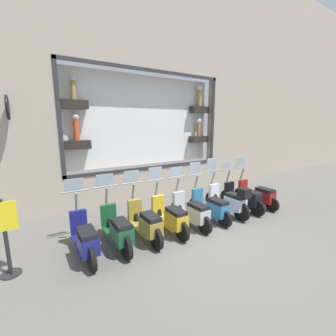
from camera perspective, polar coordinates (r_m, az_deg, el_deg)
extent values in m
plane|color=#66635E|center=(6.39, 10.84, -15.26)|extent=(120.00, 120.00, 0.00)
cube|color=#ADA08E|center=(16.58, 31.11, 16.32)|extent=(0.40, 14.85, 9.54)
cube|color=#ADA08E|center=(8.99, -4.77, -3.51)|extent=(0.40, 6.29, 1.11)
cube|color=#2D2D33|center=(8.72, -4.56, 23.52)|extent=(0.04, 6.29, 0.12)
cube|color=#2D2D33|center=(8.67, -4.20, 0.12)|extent=(0.04, 6.29, 0.12)
cube|color=#2D2D33|center=(10.32, 11.31, 11.54)|extent=(0.04, 0.12, 3.65)
cube|color=#2D2D33|center=(7.59, -25.87, 10.90)|extent=(0.04, 0.12, 3.65)
cube|color=white|center=(9.02, -6.06, 11.78)|extent=(0.04, 6.05, 3.41)
cube|color=#28231E|center=(10.25, 7.90, 14.45)|extent=(0.36, 0.81, 0.28)
cylinder|color=#9E7F4C|center=(10.29, 7.97, 17.03)|extent=(0.18, 0.18, 0.65)
sphere|color=white|center=(10.35, 8.04, 19.48)|extent=(0.24, 0.24, 0.24)
cube|color=#28231E|center=(8.03, -22.69, 14.68)|extent=(0.36, 0.81, 0.28)
cylinder|color=#9E7F4C|center=(8.07, -22.92, 17.68)|extent=(0.16, 0.16, 0.57)
sphere|color=beige|center=(8.13, -23.14, 20.37)|extent=(0.21, 0.21, 0.21)
cube|color=#28231E|center=(10.25, 7.70, 7.25)|extent=(0.36, 0.81, 0.28)
cylinder|color=#B26B2D|center=(10.24, 7.77, 9.64)|extent=(0.16, 0.16, 0.58)
sphere|color=white|center=(10.23, 7.83, 11.84)|extent=(0.21, 0.21, 0.21)
cube|color=#28231E|center=(8.03, -22.00, 5.51)|extent=(0.36, 0.81, 0.28)
cylinder|color=#CC4C23|center=(8.01, -22.24, 8.81)|extent=(0.18, 0.18, 0.65)
sphere|color=beige|center=(8.01, -22.48, 11.96)|extent=(0.23, 0.23, 0.23)
cylinder|color=black|center=(7.40, -35.55, 12.32)|extent=(0.35, 0.05, 0.05)
torus|color=black|center=(7.22, -35.63, 12.39)|extent=(0.64, 0.07, 0.64)
cylinder|color=white|center=(7.22, -35.63, 12.39)|extent=(0.53, 0.03, 0.53)
cylinder|color=black|center=(8.89, 17.75, -6.34)|extent=(0.47, 0.09, 0.47)
cylinder|color=black|center=(8.15, 24.91, -8.45)|extent=(0.47, 0.09, 0.47)
cube|color=maroon|center=(8.50, 21.16, -7.44)|extent=(1.02, 0.38, 0.06)
cube|color=maroon|center=(8.24, 23.34, -6.66)|extent=(0.61, 0.35, 0.36)
cube|color=black|center=(8.17, 23.46, -5.12)|extent=(0.58, 0.31, 0.10)
cube|color=maroon|center=(8.73, 18.45, -4.65)|extent=(0.12, 0.37, 0.56)
cylinder|color=gray|center=(8.66, 18.30, -1.40)|extent=(0.20, 0.06, 0.45)
cylinder|color=gray|center=(8.66, 18.04, 0.07)|extent=(0.04, 0.61, 0.04)
cube|color=silver|center=(8.65, 17.91, 1.39)|extent=(0.10, 0.42, 0.39)
cylinder|color=black|center=(8.36, 14.61, -7.14)|extent=(0.50, 0.09, 0.50)
cylinder|color=black|center=(7.58, 21.81, -9.49)|extent=(0.50, 0.09, 0.50)
cube|color=black|center=(7.96, 18.02, -8.36)|extent=(1.02, 0.39, 0.06)
cube|color=black|center=(7.67, 20.25, -7.58)|extent=(0.61, 0.35, 0.36)
cube|color=black|center=(7.61, 20.37, -5.93)|extent=(0.58, 0.31, 0.10)
cube|color=black|center=(8.20, 15.24, -5.34)|extent=(0.12, 0.37, 0.56)
cylinder|color=gray|center=(8.13, 15.06, -1.89)|extent=(0.20, 0.06, 0.45)
cylinder|color=gray|center=(8.13, 14.78, -0.33)|extent=(0.04, 0.60, 0.04)
cube|color=silver|center=(8.13, 14.62, 0.70)|extent=(0.07, 0.42, 0.28)
cylinder|color=black|center=(7.85, 11.09, -7.97)|extent=(0.56, 0.09, 0.56)
cylinder|color=black|center=(7.05, 18.15, -10.57)|extent=(0.56, 0.09, 0.56)
cube|color=silver|center=(7.44, 14.41, -9.31)|extent=(1.02, 0.38, 0.06)
cube|color=silver|center=(7.13, 16.68, -8.54)|extent=(0.61, 0.35, 0.36)
cube|color=black|center=(7.06, 16.79, -6.78)|extent=(0.58, 0.31, 0.10)
cube|color=silver|center=(7.70, 11.59, -6.05)|extent=(0.12, 0.37, 0.56)
cylinder|color=gray|center=(7.62, 11.38, -2.37)|extent=(0.20, 0.06, 0.45)
cylinder|color=gray|center=(7.63, 11.08, -0.70)|extent=(0.04, 0.60, 0.04)
cube|color=silver|center=(7.62, 10.94, 0.92)|extent=(0.10, 0.42, 0.42)
cube|color=black|center=(6.83, 18.81, -6.11)|extent=(0.28, 0.28, 0.28)
cylinder|color=black|center=(7.44, 6.80, -9.26)|extent=(0.47, 0.09, 0.47)
cylinder|color=black|center=(6.54, 14.22, -12.47)|extent=(0.47, 0.09, 0.47)
cube|color=teal|center=(6.98, 10.25, -10.87)|extent=(1.02, 0.39, 0.06)
cube|color=teal|center=(6.65, 12.50, -10.14)|extent=(0.61, 0.35, 0.36)
cube|color=black|center=(6.57, 12.58, -8.27)|extent=(0.58, 0.31, 0.10)
cube|color=teal|center=(7.26, 7.43, -7.31)|extent=(0.12, 0.37, 0.56)
cylinder|color=gray|center=(7.17, 7.18, -3.42)|extent=(0.20, 0.06, 0.45)
cylinder|color=gray|center=(7.17, 6.87, -1.65)|extent=(0.04, 0.60, 0.04)
cube|color=silver|center=(7.16, 6.71, -0.06)|extent=(0.10, 0.42, 0.39)
cylinder|color=black|center=(7.03, 2.19, -10.35)|extent=(0.49, 0.09, 0.49)
cylinder|color=black|center=(6.09, 9.34, -14.05)|extent=(0.49, 0.09, 0.49)
cube|color=#B7BCC6|center=(6.55, 5.48, -12.19)|extent=(1.02, 0.39, 0.06)
cube|color=#B7BCC6|center=(6.20, 7.66, -11.52)|extent=(0.61, 0.35, 0.36)
cube|color=black|center=(6.12, 7.71, -9.52)|extent=(0.58, 0.31, 0.10)
cube|color=#B7BCC6|center=(6.85, 2.74, -8.31)|extent=(0.12, 0.37, 0.56)
cylinder|color=gray|center=(6.75, 2.44, -4.19)|extent=(0.20, 0.06, 0.45)
cylinder|color=gray|center=(6.76, 2.12, -2.31)|extent=(0.04, 0.60, 0.04)
cube|color=silver|center=(6.75, 1.94, -0.99)|extent=(0.08, 0.42, 0.30)
cylinder|color=black|center=(6.68, -2.98, -11.49)|extent=(0.50, 0.09, 0.50)
cylinder|color=black|center=(5.68, 3.64, -15.74)|extent=(0.50, 0.09, 0.50)
cube|color=gold|center=(6.17, 0.03, -13.57)|extent=(1.02, 0.38, 0.06)
cube|color=gold|center=(5.80, 2.04, -12.98)|extent=(0.61, 0.35, 0.36)
cube|color=black|center=(5.71, 2.06, -10.88)|extent=(0.58, 0.31, 0.10)
cube|color=gold|center=(6.48, -2.55, -9.36)|extent=(0.12, 0.37, 0.56)
cylinder|color=gray|center=(6.39, -2.89, -5.02)|extent=(0.20, 0.06, 0.45)
cylinder|color=gray|center=(6.39, -3.22, -3.03)|extent=(0.04, 0.60, 0.04)
cube|color=silver|center=(6.38, -3.41, -1.34)|extent=(0.09, 0.42, 0.37)
cylinder|color=black|center=(6.38, -8.71, -12.61)|extent=(0.53, 0.09, 0.53)
cylinder|color=black|center=(5.34, -2.99, -17.45)|extent=(0.53, 0.09, 0.53)
cube|color=olive|center=(5.85, -6.13, -14.95)|extent=(1.02, 0.38, 0.06)
cube|color=olive|center=(5.46, -4.41, -14.48)|extent=(0.61, 0.35, 0.36)
cube|color=black|center=(5.37, -4.45, -12.26)|extent=(0.58, 0.31, 0.10)
cube|color=olive|center=(6.19, -8.44, -10.41)|extent=(0.12, 0.37, 0.56)
cylinder|color=gray|center=(6.08, -8.83, -5.86)|extent=(0.20, 0.06, 0.45)
cylinder|color=gray|center=(6.09, -9.15, -3.77)|extent=(0.04, 0.61, 0.04)
cube|color=silver|center=(6.08, -9.35, -2.16)|extent=(0.09, 0.42, 0.33)
cylinder|color=black|center=(6.15, -15.00, -13.70)|extent=(0.55, 0.09, 0.55)
cylinder|color=black|center=(5.08, -10.54, -19.10)|extent=(0.55, 0.09, 0.55)
cube|color=#19512D|center=(5.61, -13.00, -16.28)|extent=(1.02, 0.38, 0.06)
cube|color=#19512D|center=(5.20, -11.70, -15.94)|extent=(0.61, 0.35, 0.36)
cube|color=black|center=(5.10, -11.80, -13.63)|extent=(0.58, 0.31, 0.10)
cube|color=#19512D|center=(5.96, -14.89, -11.43)|extent=(0.12, 0.37, 0.56)
cylinder|color=gray|center=(5.85, -15.33, -6.71)|extent=(0.20, 0.06, 0.45)
cylinder|color=gray|center=(5.86, -15.64, -4.53)|extent=(0.04, 0.61, 0.04)
cube|color=silver|center=(5.86, -15.83, -2.97)|extent=(0.08, 0.42, 0.31)
cylinder|color=black|center=(6.03, -21.76, -14.81)|extent=(0.52, 0.09, 0.52)
cylinder|color=black|center=(4.91, -18.83, -20.87)|extent=(0.52, 0.09, 0.52)
cube|color=navy|center=(5.47, -20.46, -17.66)|extent=(1.02, 0.38, 0.06)
cube|color=navy|center=(5.04, -19.71, -17.46)|extent=(0.61, 0.35, 0.36)
cube|color=black|center=(4.94, -19.89, -15.11)|extent=(0.58, 0.31, 0.10)
cube|color=navy|center=(5.82, -21.79, -12.56)|extent=(0.12, 0.37, 0.56)
cylinder|color=gray|center=(5.71, -22.28, -7.74)|extent=(0.20, 0.06, 0.45)
cylinder|color=gray|center=(5.71, -22.56, -5.50)|extent=(0.04, 0.61, 0.04)
cube|color=silver|center=(5.71, -22.74, -3.94)|extent=(0.08, 0.42, 0.30)
cylinder|color=#232326|center=(5.59, -34.99, -21.16)|extent=(0.36, 0.36, 0.02)
cylinder|color=#232326|center=(5.26, -35.90, -14.23)|extent=(0.07, 0.07, 1.50)
cube|color=yellow|center=(5.09, -36.47, -9.94)|extent=(0.03, 0.45, 0.55)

